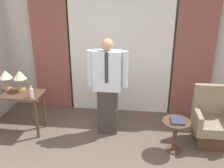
{
  "coord_description": "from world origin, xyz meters",
  "views": [
    {
      "loc": [
        0.41,
        -2.07,
        2.5
      ],
      "look_at": [
        -0.04,
        1.69,
        1.0
      ],
      "focal_mm": 40.0,
      "sensor_mm": 36.0,
      "label": 1
    }
  ],
  "objects_px": {
    "person": "(107,84)",
    "side_table": "(175,131)",
    "armchair": "(211,124)",
    "desk": "(13,100)",
    "book": "(178,121)",
    "table_lamp_right": "(20,76)",
    "table_lamp_left": "(6,76)",
    "bottle_near_edge": "(32,93)"
  },
  "relations": [
    {
      "from": "table_lamp_right",
      "to": "person",
      "type": "xyz_separation_m",
      "value": [
        1.54,
        0.04,
        -0.09
      ]
    },
    {
      "from": "table_lamp_right",
      "to": "book",
      "type": "bearing_deg",
      "value": -8.67
    },
    {
      "from": "side_table",
      "to": "desk",
      "type": "bearing_deg",
      "value": 174.11
    },
    {
      "from": "desk",
      "to": "person",
      "type": "xyz_separation_m",
      "value": [
        1.67,
        0.15,
        0.31
      ]
    },
    {
      "from": "table_lamp_right",
      "to": "armchair",
      "type": "bearing_deg",
      "value": -1.06
    },
    {
      "from": "desk",
      "to": "table_lamp_right",
      "type": "height_order",
      "value": "table_lamp_right"
    },
    {
      "from": "person",
      "to": "desk",
      "type": "bearing_deg",
      "value": -174.85
    },
    {
      "from": "desk",
      "to": "person",
      "type": "height_order",
      "value": "person"
    },
    {
      "from": "table_lamp_left",
      "to": "table_lamp_right",
      "type": "distance_m",
      "value": 0.26
    },
    {
      "from": "table_lamp_left",
      "to": "bottle_near_edge",
      "type": "height_order",
      "value": "table_lamp_left"
    },
    {
      "from": "table_lamp_left",
      "to": "person",
      "type": "relative_size",
      "value": 0.22
    },
    {
      "from": "table_lamp_right",
      "to": "armchair",
      "type": "distance_m",
      "value": 3.37
    },
    {
      "from": "desk",
      "to": "bottle_near_edge",
      "type": "xyz_separation_m",
      "value": [
        0.43,
        -0.15,
        0.22
      ]
    },
    {
      "from": "table_lamp_left",
      "to": "person",
      "type": "distance_m",
      "value": 1.8
    },
    {
      "from": "book",
      "to": "side_table",
      "type": "bearing_deg",
      "value": 133.12
    },
    {
      "from": "desk",
      "to": "book",
      "type": "distance_m",
      "value": 2.83
    },
    {
      "from": "book",
      "to": "desk",
      "type": "bearing_deg",
      "value": 173.85
    },
    {
      "from": "book",
      "to": "table_lamp_right",
      "type": "bearing_deg",
      "value": 171.33
    },
    {
      "from": "table_lamp_right",
      "to": "person",
      "type": "height_order",
      "value": "person"
    },
    {
      "from": "table_lamp_right",
      "to": "desk",
      "type": "bearing_deg",
      "value": -140.78
    },
    {
      "from": "person",
      "to": "table_lamp_left",
      "type": "bearing_deg",
      "value": -178.59
    },
    {
      "from": "side_table",
      "to": "bottle_near_edge",
      "type": "bearing_deg",
      "value": 176.63
    },
    {
      "from": "bottle_near_edge",
      "to": "person",
      "type": "xyz_separation_m",
      "value": [
        1.23,
        0.3,
        0.09
      ]
    },
    {
      "from": "table_lamp_right",
      "to": "side_table",
      "type": "bearing_deg",
      "value": -8.4
    },
    {
      "from": "bottle_near_edge",
      "to": "armchair",
      "type": "height_order",
      "value": "armchair"
    },
    {
      "from": "table_lamp_left",
      "to": "person",
      "type": "height_order",
      "value": "person"
    },
    {
      "from": "person",
      "to": "side_table",
      "type": "bearing_deg",
      "value": -21.14
    },
    {
      "from": "side_table",
      "to": "table_lamp_left",
      "type": "bearing_deg",
      "value": 172.33
    },
    {
      "from": "person",
      "to": "armchair",
      "type": "bearing_deg",
      "value": -3.43
    },
    {
      "from": "side_table",
      "to": "person",
      "type": "bearing_deg",
      "value": 158.86
    },
    {
      "from": "person",
      "to": "armchair",
      "type": "xyz_separation_m",
      "value": [
        1.76,
        -0.11,
        -0.58
      ]
    },
    {
      "from": "table_lamp_left",
      "to": "table_lamp_right",
      "type": "height_order",
      "value": "same"
    },
    {
      "from": "side_table",
      "to": "book",
      "type": "bearing_deg",
      "value": -46.88
    },
    {
      "from": "person",
      "to": "book",
      "type": "distance_m",
      "value": 1.29
    },
    {
      "from": "bottle_near_edge",
      "to": "desk",
      "type": "bearing_deg",
      "value": 160.95
    },
    {
      "from": "person",
      "to": "book",
      "type": "bearing_deg",
      "value": -21.54
    },
    {
      "from": "armchair",
      "to": "desk",
      "type": "bearing_deg",
      "value": -179.25
    },
    {
      "from": "table_lamp_right",
      "to": "book",
      "type": "distance_m",
      "value": 2.76
    },
    {
      "from": "side_table",
      "to": "table_lamp_right",
      "type": "bearing_deg",
      "value": 171.6
    },
    {
      "from": "table_lamp_right",
      "to": "bottle_near_edge",
      "type": "relative_size",
      "value": 1.77
    },
    {
      "from": "person",
      "to": "side_table",
      "type": "relative_size",
      "value": 3.16
    },
    {
      "from": "table_lamp_left",
      "to": "side_table",
      "type": "xyz_separation_m",
      "value": [
        2.93,
        -0.39,
        -0.65
      ]
    }
  ]
}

